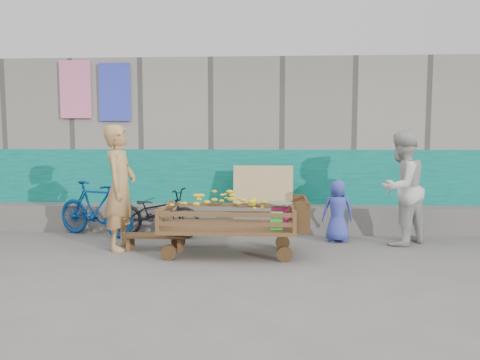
# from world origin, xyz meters

# --- Properties ---
(ground) EXTENTS (80.00, 80.00, 0.00)m
(ground) POSITION_xyz_m (0.00, 0.00, 0.00)
(ground) COLOR #5D5A56
(ground) RESTS_ON ground
(building_wall) EXTENTS (12.00, 3.50, 3.00)m
(building_wall) POSITION_xyz_m (-0.00, 4.05, 1.47)
(building_wall) COLOR gray
(building_wall) RESTS_ON ground
(banana_cart) EXTENTS (2.01, 0.92, 0.86)m
(banana_cart) POSITION_xyz_m (-0.20, 0.78, 0.58)
(banana_cart) COLOR brown
(banana_cart) RESTS_ON ground
(bench) EXTENTS (0.92, 0.28, 0.23)m
(bench) POSITION_xyz_m (-1.24, 0.97, 0.17)
(bench) COLOR brown
(bench) RESTS_ON ground
(vendor_man) EXTENTS (0.46, 0.68, 1.80)m
(vendor_man) POSITION_xyz_m (-1.75, 1.01, 0.90)
(vendor_man) COLOR tan
(vendor_man) RESTS_ON ground
(woman) EXTENTS (1.06, 1.04, 1.72)m
(woman) POSITION_xyz_m (2.38, 1.54, 0.86)
(woman) COLOR beige
(woman) RESTS_ON ground
(child) EXTENTS (0.48, 0.31, 0.97)m
(child) POSITION_xyz_m (1.46, 1.66, 0.48)
(child) COLOR #3644AC
(child) RESTS_ON ground
(bicycle_dark) EXTENTS (1.59, 0.79, 0.80)m
(bicycle_dark) POSITION_xyz_m (-1.44, 1.85, 0.40)
(bicycle_dark) COLOR black
(bicycle_dark) RESTS_ON ground
(bicycle_blue) EXTENTS (1.55, 0.94, 0.90)m
(bicycle_blue) POSITION_xyz_m (-2.44, 1.85, 0.45)
(bicycle_blue) COLOR navy
(bicycle_blue) RESTS_ON ground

